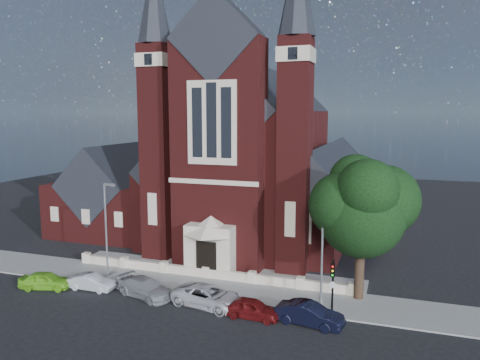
{
  "coord_description": "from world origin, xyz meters",
  "views": [
    {
      "loc": [
        14.81,
        -28.37,
        13.86
      ],
      "look_at": [
        1.1,
        12.0,
        7.68
      ],
      "focal_mm": 35.0,
      "sensor_mm": 36.0,
      "label": 1
    }
  ],
  "objects_px": {
    "car_silver_a": "(92,282)",
    "car_dark_red": "(252,308)",
    "car_white_suv": "(209,296)",
    "street_lamp_right": "(324,244)",
    "car_lime_van": "(46,280)",
    "car_silver_b": "(145,288)",
    "parish_hall": "(118,197)",
    "car_navy": "(309,314)",
    "street_lamp_left": "(107,225)",
    "church": "(262,162)",
    "traffic_signal": "(333,280)",
    "street_tree": "(363,209)"
  },
  "relations": [
    {
      "from": "street_lamp_left",
      "to": "traffic_signal",
      "type": "relative_size",
      "value": 2.02
    },
    {
      "from": "car_white_suv",
      "to": "car_navy",
      "type": "xyz_separation_m",
      "value": [
        7.39,
        -0.63,
        -0.02
      ]
    },
    {
      "from": "parish_hall",
      "to": "car_dark_red",
      "type": "bearing_deg",
      "value": -38.77
    },
    {
      "from": "traffic_signal",
      "to": "car_silver_b",
      "type": "distance_m",
      "value": 14.0
    },
    {
      "from": "parish_hall",
      "to": "street_lamp_right",
      "type": "distance_m",
      "value": 29.62
    },
    {
      "from": "street_lamp_left",
      "to": "car_silver_a",
      "type": "relative_size",
      "value": 2.15
    },
    {
      "from": "street_lamp_right",
      "to": "traffic_signal",
      "type": "distance_m",
      "value": 2.71
    },
    {
      "from": "church",
      "to": "car_white_suv",
      "type": "xyz_separation_m",
      "value": [
        2.4,
        -21.72,
        -7.43
      ]
    },
    {
      "from": "car_lime_van",
      "to": "car_white_suv",
      "type": "xyz_separation_m",
      "value": [
        13.54,
        1.0,
        0.07
      ]
    },
    {
      "from": "street_tree",
      "to": "car_silver_a",
      "type": "height_order",
      "value": "street_tree"
    },
    {
      "from": "street_lamp_left",
      "to": "car_lime_van",
      "type": "height_order",
      "value": "street_lamp_left"
    },
    {
      "from": "church",
      "to": "car_navy",
      "type": "distance_m",
      "value": 25.51
    },
    {
      "from": "church",
      "to": "street_lamp_left",
      "type": "distance_m",
      "value": 20.84
    },
    {
      "from": "traffic_signal",
      "to": "car_dark_red",
      "type": "xyz_separation_m",
      "value": [
        -5.11,
        -2.01,
        -1.9
      ]
    },
    {
      "from": "traffic_signal",
      "to": "car_silver_a",
      "type": "distance_m",
      "value": 18.72
    },
    {
      "from": "street_lamp_left",
      "to": "street_lamp_right",
      "type": "xyz_separation_m",
      "value": [
        18.0,
        0.0,
        0.0
      ]
    },
    {
      "from": "church",
      "to": "street_tree",
      "type": "relative_size",
      "value": 3.26
    },
    {
      "from": "traffic_signal",
      "to": "car_lime_van",
      "type": "xyz_separation_m",
      "value": [
        -22.14,
        -2.21,
        -1.89
      ]
    },
    {
      "from": "street_lamp_right",
      "to": "car_lime_van",
      "type": "height_order",
      "value": "street_lamp_right"
    },
    {
      "from": "traffic_signal",
      "to": "street_lamp_left",
      "type": "bearing_deg",
      "value": 175.24
    },
    {
      "from": "traffic_signal",
      "to": "car_silver_a",
      "type": "height_order",
      "value": "traffic_signal"
    },
    {
      "from": "street_lamp_right",
      "to": "car_silver_b",
      "type": "distance_m",
      "value": 13.76
    },
    {
      "from": "car_lime_van",
      "to": "car_silver_b",
      "type": "xyz_separation_m",
      "value": [
        8.3,
        1.09,
        0.02
      ]
    },
    {
      "from": "church",
      "to": "car_silver_a",
      "type": "height_order",
      "value": "church"
    },
    {
      "from": "street_lamp_left",
      "to": "traffic_signal",
      "type": "height_order",
      "value": "street_lamp_left"
    },
    {
      "from": "church",
      "to": "parish_hall",
      "type": "xyz_separation_m",
      "value": [
        -16.0,
        -4.94,
        -4.17
      ]
    },
    {
      "from": "church",
      "to": "street_tree",
      "type": "distance_m",
      "value": 21.38
    },
    {
      "from": "car_silver_b",
      "to": "car_navy",
      "type": "height_order",
      "value": "car_navy"
    },
    {
      "from": "car_white_suv",
      "to": "car_silver_a",
      "type": "bearing_deg",
      "value": 100.04
    },
    {
      "from": "parish_hall",
      "to": "car_white_suv",
      "type": "distance_m",
      "value": 25.11
    },
    {
      "from": "car_silver_a",
      "to": "car_dark_red",
      "type": "height_order",
      "value": "car_dark_red"
    },
    {
      "from": "church",
      "to": "car_silver_a",
      "type": "relative_size",
      "value": 9.27
    },
    {
      "from": "parish_hall",
      "to": "car_navy",
      "type": "bearing_deg",
      "value": -34.02
    },
    {
      "from": "car_white_suv",
      "to": "car_dark_red",
      "type": "distance_m",
      "value": 3.58
    },
    {
      "from": "car_navy",
      "to": "traffic_signal",
      "type": "bearing_deg",
      "value": -24.68
    },
    {
      "from": "street_lamp_left",
      "to": "car_navy",
      "type": "height_order",
      "value": "street_lamp_left"
    },
    {
      "from": "church",
      "to": "car_silver_a",
      "type": "xyz_separation_m",
      "value": [
        -7.58,
        -21.72,
        -7.57
      ]
    },
    {
      "from": "street_lamp_left",
      "to": "car_silver_b",
      "type": "height_order",
      "value": "street_lamp_left"
    },
    {
      "from": "church",
      "to": "car_white_suv",
      "type": "bearing_deg",
      "value": -83.7
    },
    {
      "from": "car_lime_van",
      "to": "car_white_suv",
      "type": "distance_m",
      "value": 13.57
    },
    {
      "from": "street_lamp_left",
      "to": "car_lime_van",
      "type": "xyz_separation_m",
      "value": [
        -3.23,
        -3.78,
        -3.91
      ]
    },
    {
      "from": "parish_hall",
      "to": "street_lamp_right",
      "type": "height_order",
      "value": "parish_hall"
    },
    {
      "from": "car_white_suv",
      "to": "car_navy",
      "type": "distance_m",
      "value": 7.41
    },
    {
      "from": "traffic_signal",
      "to": "car_navy",
      "type": "relative_size",
      "value": 0.89
    },
    {
      "from": "street_tree",
      "to": "street_lamp_left",
      "type": "relative_size",
      "value": 1.32
    },
    {
      "from": "car_dark_red",
      "to": "car_navy",
      "type": "bearing_deg",
      "value": -85.59
    },
    {
      "from": "street_lamp_left",
      "to": "car_silver_b",
      "type": "bearing_deg",
      "value": -27.91
    },
    {
      "from": "street_tree",
      "to": "street_lamp_left",
      "type": "distance_m",
      "value": 20.71
    },
    {
      "from": "parish_hall",
      "to": "car_lime_van",
      "type": "bearing_deg",
      "value": -74.71
    },
    {
      "from": "parish_hall",
      "to": "car_navy",
      "type": "xyz_separation_m",
      "value": [
        25.78,
        -17.41,
        -3.27
      ]
    }
  ]
}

